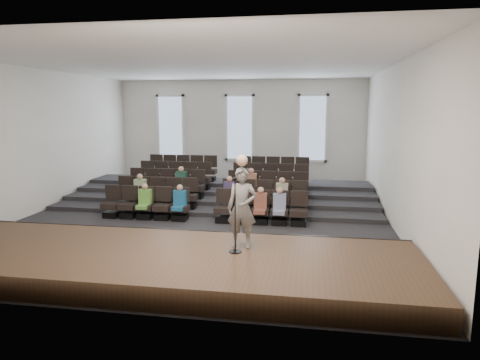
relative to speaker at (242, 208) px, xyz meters
name	(u,v)px	position (x,y,z in m)	size (l,w,h in m)	color
ground	(206,217)	(-1.95, 4.43, -1.41)	(14.00, 14.00, 0.00)	black
ceiling	(204,65)	(-1.95, 4.43, 3.60)	(12.00, 14.00, 0.02)	white
wall_back	(240,132)	(-1.95, 11.45, 1.09)	(12.00, 0.04, 5.00)	white
wall_front	(105,176)	(-1.95, -2.59, 1.09)	(12.00, 0.04, 5.00)	white
wall_left	(39,141)	(-7.97, 4.43, 1.09)	(0.04, 14.00, 5.00)	white
wall_right	(396,146)	(4.07, 4.43, 1.09)	(0.04, 14.00, 5.00)	white
stage	(151,262)	(-1.95, -0.67, -1.16)	(11.80, 3.60, 0.50)	#452C1D
stage_lip	(175,239)	(-1.95, 1.10, -1.16)	(11.80, 0.06, 0.52)	black
risers	(225,193)	(-1.95, 7.60, -1.22)	(11.80, 4.80, 0.60)	black
seating_rows	(216,189)	(-1.95, 5.97, -0.73)	(6.80, 4.70, 1.67)	black
windows	(240,128)	(-1.95, 11.38, 1.29)	(8.44, 0.10, 3.24)	white
audience	(215,193)	(-1.67, 4.65, -0.62)	(5.45, 2.64, 1.10)	#66A943
speaker	(242,208)	(0.00, 0.00, 0.00)	(0.67, 0.44, 1.83)	slate
mic_stand	(235,230)	(-0.09, -0.39, -0.42)	(0.28, 0.28, 1.67)	black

